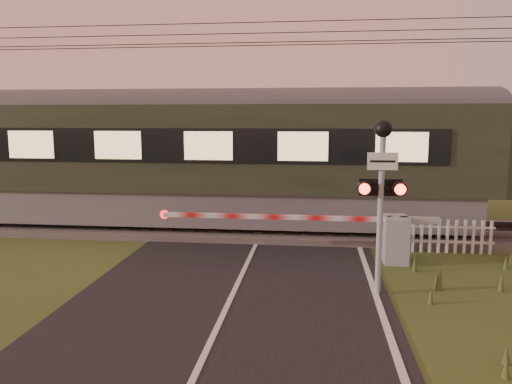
# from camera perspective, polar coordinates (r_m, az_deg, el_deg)

# --- Properties ---
(ground) EXTENTS (160.00, 160.00, 0.00)m
(ground) POSITION_cam_1_polar(r_m,az_deg,el_deg) (8.99, -3.70, -13.79)
(ground) COLOR #37481B
(ground) RESTS_ON ground
(road) EXTENTS (6.00, 140.00, 0.03)m
(road) POSITION_cam_1_polar(r_m,az_deg,el_deg) (8.78, -3.87, -14.31)
(road) COLOR black
(road) RESTS_ON ground
(track_bed) EXTENTS (140.00, 3.40, 0.39)m
(track_bed) POSITION_cam_1_polar(r_m,az_deg,el_deg) (15.13, 0.73, -4.25)
(track_bed) COLOR #47423D
(track_bed) RESTS_ON ground
(overhead_wires) EXTENTS (120.00, 0.62, 0.62)m
(overhead_wires) POSITION_cam_1_polar(r_m,az_deg,el_deg) (14.94, 0.78, 17.43)
(overhead_wires) COLOR black
(overhead_wires) RESTS_ON ground
(train) EXTENTS (42.16, 2.91, 3.93)m
(train) POSITION_cam_1_polar(r_m,az_deg,el_deg) (15.68, 26.88, 3.34)
(train) COLOR slate
(train) RESTS_ON ground
(boom_gate) EXTENTS (6.74, 0.85, 1.13)m
(boom_gate) POSITION_cam_1_polar(r_m,az_deg,el_deg) (12.29, 14.17, -4.89)
(boom_gate) COLOR gray
(boom_gate) RESTS_ON ground
(crossing_signal) EXTENTS (0.86, 0.35, 3.37)m
(crossing_signal) POSITION_cam_1_polar(r_m,az_deg,el_deg) (9.70, 14.16, 1.77)
(crossing_signal) COLOR gray
(crossing_signal) RESTS_ON ground
(picket_fence) EXTENTS (2.73, 0.07, 0.86)m
(picket_fence) POSITION_cam_1_polar(r_m,az_deg,el_deg) (13.50, 20.15, -4.75)
(picket_fence) COLOR silver
(picket_fence) RESTS_ON ground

